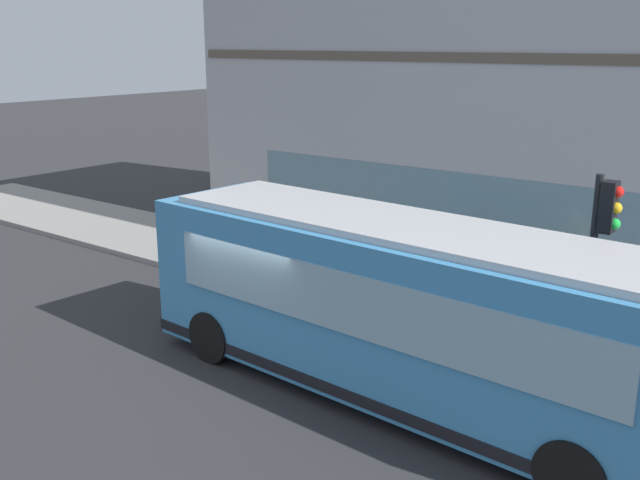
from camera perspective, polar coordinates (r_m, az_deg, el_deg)
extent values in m
plane|color=#2D2D30|center=(14.21, -3.61, -9.34)|extent=(120.00, 120.00, 0.00)
cube|color=gray|center=(17.56, 6.07, -4.22)|extent=(3.79, 40.00, 0.15)
cube|color=#A8A8AD|center=(21.97, 14.94, 12.46)|extent=(8.29, 16.39, 10.04)
cube|color=brown|center=(18.34, 10.01, 13.84)|extent=(0.36, 16.06, 0.24)
cube|color=slate|center=(18.75, 9.32, 1.79)|extent=(0.12, 11.47, 2.40)
cube|color=#3F8CC6|center=(12.29, 6.74, -5.37)|extent=(3.04, 10.12, 2.70)
cube|color=silver|center=(11.87, 6.95, 1.01)|extent=(2.61, 9.10, 0.12)
cube|color=#8CB2C6|center=(15.34, -8.79, 0.52)|extent=(2.20, 0.20, 1.20)
cube|color=#8CB2C6|center=(13.18, 9.89, -2.22)|extent=(0.51, 8.19, 1.00)
cube|color=#8CB2C6|center=(11.18, 3.13, -5.23)|extent=(0.51, 8.19, 1.00)
cube|color=black|center=(12.74, 6.57, -10.30)|extent=(3.08, 10.16, 0.20)
cylinder|color=black|center=(15.61, -2.02, -5.01)|extent=(0.35, 1.01, 1.00)
cylinder|color=black|center=(14.13, -8.40, -7.42)|extent=(0.35, 1.01, 1.00)
cylinder|color=black|center=(12.39, 23.15, -11.95)|extent=(0.35, 1.01, 1.00)
cylinder|color=black|center=(10.46, 19.05, -16.82)|extent=(0.35, 1.01, 1.00)
cylinder|color=black|center=(13.84, 20.30, -2.43)|extent=(0.14, 0.14, 3.55)
cube|color=black|center=(13.49, 21.54, 2.40)|extent=(0.32, 0.24, 0.90)
sphere|color=red|center=(13.40, 22.19, 3.49)|extent=(0.20, 0.20, 0.20)
sphere|color=yellow|center=(13.46, 22.07, 2.32)|extent=(0.20, 0.20, 0.20)
sphere|color=green|center=(13.52, 21.95, 1.16)|extent=(0.20, 0.20, 0.20)
cylinder|color=#99994C|center=(16.81, 17.42, -3.98)|extent=(0.14, 0.14, 0.84)
cylinder|color=#99994C|center=(16.93, 17.00, -3.81)|extent=(0.14, 0.14, 0.84)
cylinder|color=gold|center=(16.65, 17.41, -1.45)|extent=(0.32, 0.32, 0.66)
sphere|color=tan|center=(16.53, 17.53, 0.03)|extent=(0.23, 0.23, 0.23)
cylinder|color=black|center=(16.08, 13.76, -4.67)|extent=(0.14, 0.14, 0.79)
cylinder|color=black|center=(15.91, 13.76, -4.89)|extent=(0.14, 0.14, 0.79)
cylinder|color=gold|center=(15.78, 13.92, -2.38)|extent=(0.32, 0.32, 0.62)
sphere|color=beige|center=(15.66, 14.02, -0.92)|extent=(0.21, 0.21, 0.21)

